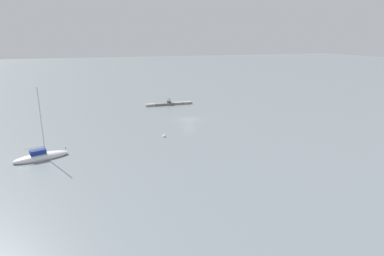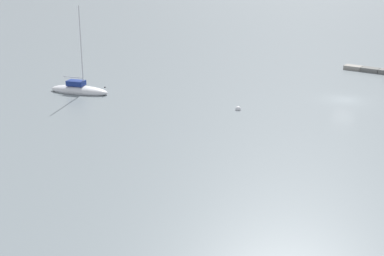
{
  "view_description": "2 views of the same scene",
  "coord_description": "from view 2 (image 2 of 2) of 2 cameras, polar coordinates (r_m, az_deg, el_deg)",
  "views": [
    {
      "loc": [
        21.94,
        67.17,
        17.93
      ],
      "look_at": [
        4.1,
        14.45,
        2.24
      ],
      "focal_mm": 30.13,
      "sensor_mm": 36.0,
      "label": 1
    },
    {
      "loc": [
        -23.34,
        65.74,
        18.65
      ],
      "look_at": [
        5.02,
        25.25,
        2.29
      ],
      "focal_mm": 53.5,
      "sensor_mm": 36.0,
      "label": 2
    }
  ],
  "objects": [
    {
      "name": "mooring_buoy_mid",
      "position": [
        65.88,
        4.63,
        1.9
      ],
      "size": [
        0.65,
        0.65,
        0.65
      ],
      "color": "white",
      "rests_on": "ground_plane"
    },
    {
      "name": "ground_plane",
      "position": [
        72.21,
        14.94,
        2.71
      ],
      "size": [
        500.0,
        500.0,
        0.0
      ],
      "primitive_type": "plane",
      "color": "slate"
    },
    {
      "name": "sailboat_white_far",
      "position": [
        74.4,
        -11.19,
        3.75
      ],
      "size": [
        8.26,
        4.48,
        11.42
      ],
      "rotation": [
        0.0,
        0.0,
        1.87
      ],
      "color": "silver",
      "rests_on": "ground_plane"
    }
  ]
}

